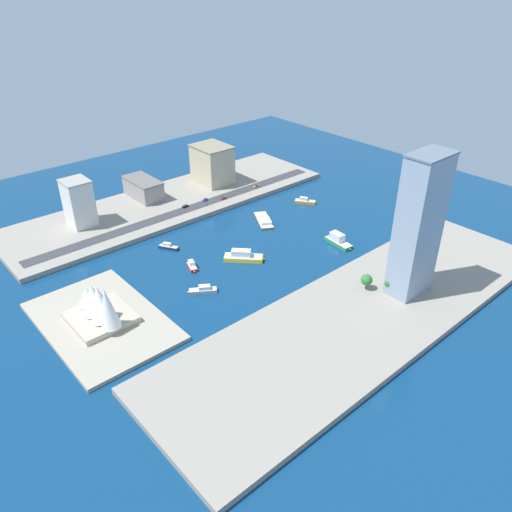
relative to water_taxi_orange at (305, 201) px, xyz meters
name	(u,v)px	position (x,y,z in m)	size (l,w,h in m)	color
ground_plane	(251,249)	(-25.73, 74.61, -1.49)	(440.00, 440.00, 0.00)	navy
quay_west	(366,313)	(-113.91, 74.61, 0.11)	(70.00, 240.00, 3.19)	gray
quay_east	(172,202)	(62.45, 74.61, 0.11)	(70.00, 240.00, 3.19)	gray
peninsula_point	(102,321)	(-33.01, 176.57, -0.49)	(78.50, 50.80, 2.00)	#A89E89
road_strip	(187,209)	(42.12, 74.61, 1.78)	(9.55, 228.00, 0.15)	#38383D
water_taxi_orange	(305,201)	(0.00, 0.00, 0.00)	(15.15, 12.41, 4.35)	orange
yacht_sleek_gray	(203,290)	(-44.11, 123.92, 0.05)	(11.66, 15.03, 4.15)	#999EA3
ferry_yellow_fast	(243,256)	(-32.30, 86.17, 0.82)	(21.53, 21.15, 6.49)	yellow
barge_flat_brown	(264,221)	(-3.40, 43.34, -0.37)	(27.13, 20.38, 3.11)	brown
ferry_green_doubledeck	(338,240)	(-56.47, 29.21, 1.13)	(21.30, 8.69, 7.06)	#2D8C4C
patrol_launch_navy	(169,247)	(7.78, 112.11, -0.07)	(13.19, 9.20, 4.03)	#1E284C
tugboat_red	(192,266)	(-20.42, 114.41, 0.12)	(11.55, 6.95, 4.29)	red
hotel_broad_white	(79,203)	(68.08, 139.69, 17.13)	(17.83, 16.05, 30.79)	silver
carpark_squat_concrete	(143,188)	(80.45, 86.48, 8.61)	(33.21, 16.84, 13.75)	gray
office_block_beige	(212,164)	(70.51, 30.87, 16.36)	(28.92, 24.02, 29.25)	#C6B793
tower_tall_glass	(418,227)	(-116.69, 44.48, 38.97)	(14.66, 24.40, 74.48)	#8C9EB2
suv_black	(185,206)	(45.54, 73.94, 2.63)	(2.08, 4.92, 1.58)	black
pickup_red	(223,198)	(39.05, 45.09, 2.64)	(1.91, 4.56, 1.61)	black
hatchback_blue	(205,200)	(45.69, 56.65, 2.56)	(2.10, 4.39, 1.42)	black
taxi_yellow_cab	(256,186)	(40.47, 11.89, 2.62)	(1.89, 4.70, 1.57)	black
traffic_light_waterfront	(207,201)	(36.32, 61.83, 6.04)	(0.36, 0.36, 6.50)	black
opera_landmark	(99,305)	(-33.46, 176.57, 9.43)	(35.07, 27.93, 23.99)	#BCAD93
park_tree_cluster	(379,281)	(-106.95, 56.89, 7.69)	(15.88, 12.54, 9.31)	brown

